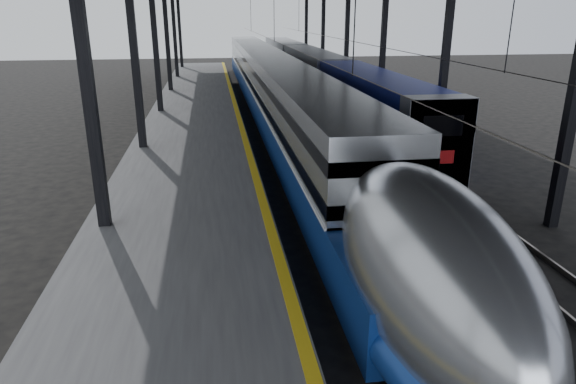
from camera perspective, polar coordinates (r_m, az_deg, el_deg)
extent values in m
plane|color=black|center=(13.01, 3.28, -14.77)|extent=(160.00, 160.00, 0.00)
cube|color=#4C4C4F|center=(31.31, -10.44, 6.48)|extent=(6.00, 80.00, 1.00)
cube|color=yellow|center=(31.22, -5.32, 7.63)|extent=(0.30, 80.00, 0.01)
cube|color=slate|center=(31.58, -1.66, 6.12)|extent=(0.08, 80.00, 0.16)
cube|color=slate|center=(31.77, 0.94, 6.21)|extent=(0.08, 80.00, 0.16)
cube|color=slate|center=(32.52, 7.18, 6.36)|extent=(0.08, 80.00, 0.16)
cube|color=slate|center=(32.93, 9.61, 6.41)|extent=(0.08, 80.00, 0.16)
cube|color=black|center=(16.17, -21.02, 8.14)|extent=(0.35, 0.35, 9.00)
cube|color=black|center=(19.75, 29.11, 8.82)|extent=(0.35, 0.35, 9.00)
cube|color=black|center=(25.93, -16.49, 12.39)|extent=(0.35, 0.35, 9.00)
cube|color=black|center=(28.30, 16.96, 12.86)|extent=(0.35, 0.35, 9.00)
cube|color=black|center=(35.82, -14.41, 14.28)|extent=(0.35, 0.35, 9.00)
cube|color=black|center=(37.57, 10.47, 14.76)|extent=(0.35, 0.35, 9.00)
cube|color=black|center=(45.76, -13.21, 15.34)|extent=(0.35, 0.35, 9.00)
cube|color=black|center=(47.14, 6.52, 15.81)|extent=(0.35, 0.35, 9.00)
cube|color=black|center=(55.72, -12.44, 16.02)|extent=(0.35, 0.35, 9.00)
cube|color=black|center=(56.86, 3.89, 16.46)|extent=(0.35, 0.35, 9.00)
cube|color=black|center=(65.69, -11.89, 16.49)|extent=(0.35, 0.35, 9.00)
cube|color=black|center=(66.66, 2.03, 16.91)|extent=(0.35, 0.35, 9.00)
cylinder|color=slate|center=(30.89, -0.38, 16.00)|extent=(0.03, 74.00, 0.03)
cylinder|color=slate|center=(31.96, 8.89, 15.90)|extent=(0.03, 74.00, 0.03)
cube|color=#A9ACB0|center=(41.12, -2.36, 12.39)|extent=(2.94, 57.00, 4.06)
cube|color=navy|center=(39.82, -2.10, 10.32)|extent=(3.03, 62.00, 1.57)
cube|color=silver|center=(41.18, -2.35, 11.76)|extent=(3.05, 57.00, 0.10)
cube|color=black|center=(41.00, -2.38, 14.01)|extent=(2.99, 57.00, 0.43)
cube|color=black|center=(41.12, -2.36, 12.39)|extent=(2.99, 57.00, 0.43)
ellipsoid|color=#A9ACB0|center=(11.27, 15.11, -8.31)|extent=(2.94, 8.40, 4.06)
ellipsoid|color=navy|center=(11.85, 14.61, -13.33)|extent=(3.03, 8.40, 1.73)
ellipsoid|color=black|center=(8.88, 22.14, -11.12)|extent=(1.52, 2.20, 0.91)
cube|color=black|center=(12.30, 14.28, -16.54)|extent=(2.23, 2.60, 0.40)
cube|color=black|center=(32.18, -0.50, 6.60)|extent=(2.23, 2.60, 0.40)
cube|color=navy|center=(30.47, 9.64, 9.14)|extent=(2.86, 18.00, 3.88)
cube|color=gray|center=(22.79, 16.00, 5.27)|extent=(2.91, 1.20, 3.93)
cube|color=black|center=(22.06, 16.85, 7.05)|extent=(1.74, 0.06, 0.87)
cube|color=#AF0D0F|center=(22.36, 16.52, 3.73)|extent=(1.22, 0.06, 0.56)
cube|color=gray|center=(48.73, 2.76, 13.12)|extent=(2.86, 18.00, 3.88)
cube|color=gray|center=(67.40, -0.41, 14.85)|extent=(2.86, 18.00, 3.88)
cube|color=black|center=(25.39, 13.47, 2.53)|extent=(2.25, 2.40, 0.36)
cube|color=black|center=(46.06, 3.45, 10.41)|extent=(2.25, 2.40, 0.36)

